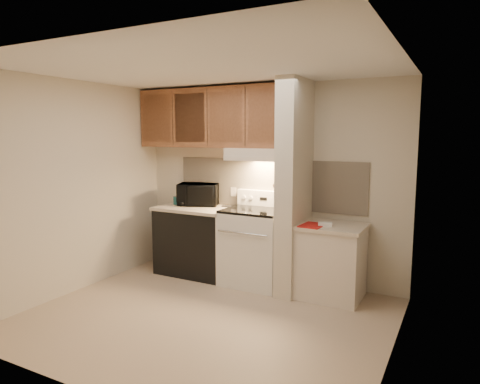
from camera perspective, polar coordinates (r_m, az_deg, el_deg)
The scene contains 50 objects.
floor at distance 4.59m, azimuth -4.55°, elevation -16.32°, with size 3.60×3.60×0.00m, color tan.
ceiling at distance 4.25m, azimuth -4.92°, elevation 16.22°, with size 3.60×3.60×0.00m, color white.
wall_back at distance 5.56m, azimuth 3.60°, elevation 1.27°, with size 3.60×0.02×2.50m, color beige.
wall_left at distance 5.42m, azimuth -21.00°, elevation 0.62°, with size 0.02×3.00×2.50m, color beige.
wall_right at distance 3.62m, azimuth 20.08°, elevation -2.57°, with size 0.02×3.00×2.50m, color beige.
backsplash at distance 5.55m, azimuth 3.55°, elevation 1.11°, with size 2.60×0.02×0.63m, color beige.
range_body at distance 5.40m, azimuth 2.01°, elevation -7.45°, with size 0.76×0.65×0.92m, color silver.
oven_window at distance 5.11m, azimuth 0.46°, elevation -7.84°, with size 0.50×0.01×0.30m, color black.
oven_handle at distance 5.03m, azimuth 0.26°, elevation -5.52°, with size 0.02×0.02×0.65m, color silver.
cooktop at distance 5.29m, azimuth 2.04°, elevation -2.48°, with size 0.74×0.64×0.03m, color black.
range_backguard at distance 5.53m, azimuth 3.33°, elevation -0.85°, with size 0.76×0.08×0.20m, color silver.
range_display at distance 5.49m, azimuth 3.14°, elevation -0.90°, with size 0.10×0.01×0.04m, color black.
range_knob_left_outer at distance 5.61m, azimuth 0.53°, elevation -0.71°, with size 0.05×0.05×0.02m, color silver.
range_knob_left_inner at distance 5.57m, azimuth 1.45°, elevation -0.78°, with size 0.05×0.05×0.02m, color silver.
range_knob_right_inner at distance 5.42m, azimuth 4.86°, elevation -1.04°, with size 0.05×0.05×0.02m, color silver.
range_knob_right_outer at distance 5.38m, azimuth 5.84°, elevation -1.11°, with size 0.05×0.05×0.02m, color silver.
dishwasher_front at distance 5.83m, azimuth -5.80°, elevation -6.59°, with size 1.00×0.63×0.87m, color black.
left_countertop at distance 5.74m, azimuth -5.86°, elevation -2.18°, with size 1.04×0.67×0.04m, color beige.
spoon_rest at distance 5.70m, azimuth -1.40°, elevation -1.93°, with size 0.22×0.07×0.01m, color black.
teal_jar at distance 5.97m, azimuth -8.41°, elevation -1.11°, with size 0.10×0.10×0.11m, color #1A565C.
outlet at distance 5.77m, azimuth -0.87°, elevation 0.02°, with size 0.08×0.01×0.12m, color beige.
microwave at distance 5.86m, azimuth -5.54°, elevation -0.31°, with size 0.54×0.36×0.30m, color black.
partition_pillar at distance 5.04m, azimuth 7.25°, elevation 0.58°, with size 0.22×0.70×2.50m, color beige.
pillar_trim at distance 5.08m, azimuth 6.04°, elevation 1.22°, with size 0.01×0.70×0.04m, color brown.
knife_strip at distance 5.03m, azimuth 5.77°, elevation 1.39°, with size 0.02×0.42×0.04m, color black.
knife_blade_a at distance 4.91m, azimuth 4.97°, elevation 0.08°, with size 0.01×0.04×0.16m, color silver.
knife_handle_a at distance 4.89m, azimuth 4.95°, elevation 1.81°, with size 0.02×0.02×0.10m, color black.
knife_blade_b at distance 4.99m, azimuth 5.31°, elevation 0.07°, with size 0.01×0.04×0.18m, color silver.
knife_handle_b at distance 4.96m, azimuth 5.31°, elevation 1.89°, with size 0.02×0.02×0.10m, color black.
knife_blade_c at distance 5.04m, azimuth 5.57°, elevation 0.03°, with size 0.01×0.04×0.20m, color silver.
knife_handle_c at distance 5.04m, azimuth 5.68°, elevation 1.97°, with size 0.02×0.02×0.10m, color black.
knife_blade_d at distance 5.12m, azimuth 5.96°, elevation 0.37°, with size 0.01×0.04×0.16m, color silver.
knife_handle_d at distance 5.10m, azimuth 5.96°, elevation 2.04°, with size 0.02×0.02×0.10m, color black.
knife_blade_e at distance 5.20m, azimuth 6.31°, elevation 0.37°, with size 0.01×0.04×0.18m, color silver.
knife_handle_e at distance 5.17m, azimuth 6.28°, elevation 2.11°, with size 0.02×0.02×0.10m, color black.
oven_mitt at distance 5.26m, azimuth 6.54°, elevation -0.14°, with size 0.03×0.09×0.23m, color gray.
right_cab_base at distance 5.08m, azimuth 12.02°, elevation -9.23°, with size 0.70×0.60×0.81m, color beige.
right_countertop at distance 4.97m, azimuth 12.16°, elevation -4.54°, with size 0.74×0.64×0.04m, color beige.
red_folder at distance 4.88m, azimuth 9.64°, elevation -4.40°, with size 0.24×0.33×0.01m, color #AF1713.
white_box at distance 4.88m, azimuth 11.28°, elevation -4.25°, with size 0.15×0.10×0.04m, color white.
range_hood at distance 5.33m, azimuth 2.66°, elevation 5.05°, with size 0.78×0.44×0.15m, color beige.
hood_lip at distance 5.14m, azimuth 1.66°, elevation 4.47°, with size 0.78×0.04×0.06m, color beige.
upper_cabinets at distance 5.70m, azimuth -3.51°, elevation 9.84°, with size 2.18×0.33×0.77m, color brown.
cab_door_a at distance 6.03m, azimuth -11.06°, elevation 9.59°, with size 0.46×0.01×0.63m, color brown.
cab_gap_a at distance 5.87m, azimuth -8.96°, elevation 9.70°, with size 0.01×0.01×0.73m, color black.
cab_door_b at distance 5.71m, azimuth -6.73°, elevation 9.80°, with size 0.46×0.01×0.63m, color brown.
cab_gap_b at distance 5.56m, azimuth -4.38°, elevation 9.89°, with size 0.01×0.01×0.73m, color black.
cab_door_c at distance 5.42m, azimuth -1.90°, elevation 9.96°, with size 0.46×0.01×0.63m, color brown.
cab_gap_c at distance 5.29m, azimuth 0.70°, elevation 10.03°, with size 0.01×0.01×0.73m, color black.
cab_door_d at distance 5.17m, azimuth 3.44°, elevation 10.07°, with size 0.46×0.01×0.63m, color brown.
Camera 1 is at (2.26, -3.54, 1.86)m, focal length 32.00 mm.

